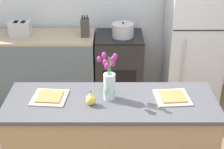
{
  "coord_description": "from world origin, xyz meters",
  "views": [
    {
      "loc": [
        0.01,
        -2.5,
        2.36
      ],
      "look_at": [
        0.0,
        0.25,
        1.01
      ],
      "focal_mm": 55.0,
      "sensor_mm": 36.0,
      "label": 1
    }
  ],
  "objects_px": {
    "plate_setting_left": "(51,97)",
    "plate_setting_right": "(173,97)",
    "toaster": "(21,28)",
    "knife_block": "(86,27)",
    "flower_vase": "(110,81)",
    "stove_range": "(120,67)",
    "pear_figurine": "(92,99)",
    "cooking_pot": "(124,30)",
    "refrigerator": "(195,38)"
  },
  "relations": [
    {
      "from": "flower_vase",
      "to": "pear_figurine",
      "type": "distance_m",
      "value": 0.22
    },
    {
      "from": "knife_block",
      "to": "flower_vase",
      "type": "bearing_deg",
      "value": -78.59
    },
    {
      "from": "stove_range",
      "to": "plate_setting_right",
      "type": "height_order",
      "value": "plate_setting_right"
    },
    {
      "from": "stove_range",
      "to": "cooking_pot",
      "type": "distance_m",
      "value": 0.53
    },
    {
      "from": "stove_range",
      "to": "cooking_pot",
      "type": "height_order",
      "value": "cooking_pot"
    },
    {
      "from": "stove_range",
      "to": "flower_vase",
      "type": "height_order",
      "value": "flower_vase"
    },
    {
      "from": "toaster",
      "to": "pear_figurine",
      "type": "bearing_deg",
      "value": -59.99
    },
    {
      "from": "flower_vase",
      "to": "plate_setting_left",
      "type": "height_order",
      "value": "flower_vase"
    },
    {
      "from": "refrigerator",
      "to": "plate_setting_left",
      "type": "xyz_separation_m",
      "value": [
        -1.57,
        -1.57,
        0.03
      ]
    },
    {
      "from": "stove_range",
      "to": "flower_vase",
      "type": "bearing_deg",
      "value": -94.18
    },
    {
      "from": "toaster",
      "to": "cooking_pot",
      "type": "height_order",
      "value": "cooking_pot"
    },
    {
      "from": "pear_figurine",
      "to": "plate_setting_left",
      "type": "bearing_deg",
      "value": 163.13
    },
    {
      "from": "plate_setting_left",
      "to": "cooking_pot",
      "type": "relative_size",
      "value": 1.12
    },
    {
      "from": "pear_figurine",
      "to": "toaster",
      "type": "height_order",
      "value": "toaster"
    },
    {
      "from": "flower_vase",
      "to": "refrigerator",
      "type": "bearing_deg",
      "value": 55.82
    },
    {
      "from": "flower_vase",
      "to": "cooking_pot",
      "type": "xyz_separation_m",
      "value": [
        0.16,
        1.53,
        -0.08
      ]
    },
    {
      "from": "plate_setting_right",
      "to": "plate_setting_left",
      "type": "bearing_deg",
      "value": 180.0
    },
    {
      "from": "plate_setting_left",
      "to": "plate_setting_right",
      "type": "height_order",
      "value": "same"
    },
    {
      "from": "refrigerator",
      "to": "plate_setting_left",
      "type": "relative_size",
      "value": 5.55
    },
    {
      "from": "plate_setting_left",
      "to": "refrigerator",
      "type": "bearing_deg",
      "value": 44.84
    },
    {
      "from": "stove_range",
      "to": "refrigerator",
      "type": "distance_m",
      "value": 1.04
    },
    {
      "from": "refrigerator",
      "to": "knife_block",
      "type": "height_order",
      "value": "refrigerator"
    },
    {
      "from": "pear_figurine",
      "to": "flower_vase",
      "type": "bearing_deg",
      "value": 35.15
    },
    {
      "from": "flower_vase",
      "to": "pear_figurine",
      "type": "bearing_deg",
      "value": -144.85
    },
    {
      "from": "plate_setting_left",
      "to": "toaster",
      "type": "height_order",
      "value": "toaster"
    },
    {
      "from": "pear_figurine",
      "to": "plate_setting_right",
      "type": "xyz_separation_m",
      "value": [
        0.69,
        0.11,
        -0.04
      ]
    },
    {
      "from": "refrigerator",
      "to": "pear_figurine",
      "type": "xyz_separation_m",
      "value": [
        -1.22,
        -1.67,
        0.08
      ]
    },
    {
      "from": "toaster",
      "to": "cooking_pot",
      "type": "xyz_separation_m",
      "value": [
        1.3,
        -0.07,
        -0.0
      ]
    },
    {
      "from": "plate_setting_left",
      "to": "knife_block",
      "type": "height_order",
      "value": "knife_block"
    },
    {
      "from": "refrigerator",
      "to": "plate_setting_right",
      "type": "xyz_separation_m",
      "value": [
        -0.53,
        -1.57,
        0.03
      ]
    },
    {
      "from": "toaster",
      "to": "cooking_pot",
      "type": "distance_m",
      "value": 1.3
    },
    {
      "from": "flower_vase",
      "to": "plate_setting_right",
      "type": "bearing_deg",
      "value": 0.24
    },
    {
      "from": "refrigerator",
      "to": "pear_figurine",
      "type": "relative_size",
      "value": 12.87
    },
    {
      "from": "flower_vase",
      "to": "knife_block",
      "type": "xyz_separation_m",
      "value": [
        -0.31,
        1.55,
        -0.05
      ]
    },
    {
      "from": "plate_setting_left",
      "to": "toaster",
      "type": "relative_size",
      "value": 1.11
    },
    {
      "from": "stove_range",
      "to": "cooking_pot",
      "type": "bearing_deg",
      "value": -39.85
    },
    {
      "from": "toaster",
      "to": "knife_block",
      "type": "relative_size",
      "value": 1.04
    },
    {
      "from": "cooking_pot",
      "to": "stove_range",
      "type": "bearing_deg",
      "value": 140.15
    },
    {
      "from": "cooking_pot",
      "to": "knife_block",
      "type": "relative_size",
      "value": 1.03
    },
    {
      "from": "refrigerator",
      "to": "flower_vase",
      "type": "distance_m",
      "value": 1.9
    },
    {
      "from": "toaster",
      "to": "knife_block",
      "type": "height_order",
      "value": "knife_block"
    },
    {
      "from": "cooking_pot",
      "to": "knife_block",
      "type": "xyz_separation_m",
      "value": [
        -0.47,
        0.02,
        0.03
      ]
    },
    {
      "from": "stove_range",
      "to": "pear_figurine",
      "type": "xyz_separation_m",
      "value": [
        -0.27,
        -1.67,
        0.49
      ]
    },
    {
      "from": "refrigerator",
      "to": "pear_figurine",
      "type": "bearing_deg",
      "value": -125.99
    },
    {
      "from": "stove_range",
      "to": "plate_setting_right",
      "type": "distance_m",
      "value": 1.68
    },
    {
      "from": "plate_setting_left",
      "to": "knife_block",
      "type": "distance_m",
      "value": 1.57
    },
    {
      "from": "pear_figurine",
      "to": "cooking_pot",
      "type": "distance_m",
      "value": 1.67
    },
    {
      "from": "stove_range",
      "to": "cooking_pot",
      "type": "xyz_separation_m",
      "value": [
        0.04,
        -0.04,
        0.53
      ]
    },
    {
      "from": "knife_block",
      "to": "toaster",
      "type": "bearing_deg",
      "value": 176.79
    },
    {
      "from": "knife_block",
      "to": "plate_setting_left",
      "type": "bearing_deg",
      "value": -97.22
    }
  ]
}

